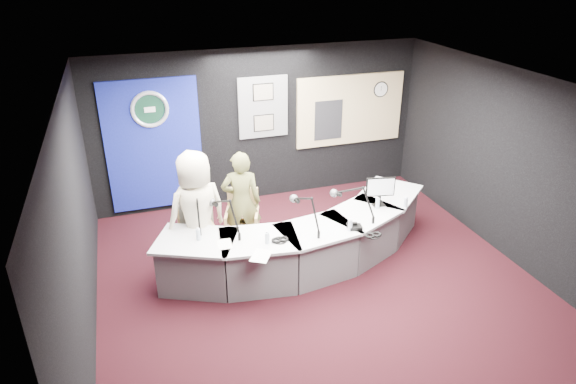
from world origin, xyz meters
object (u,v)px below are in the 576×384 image
object	(u,v)px
armchair_left	(199,236)
person_woman	(241,202)
broadcast_desk	(303,242)
armchair_right	(242,221)
person_man	(197,213)

from	to	relation	value
armchair_left	person_woman	size ratio (longest dim) A/B	0.66
armchair_left	person_woman	xyz separation A→B (m)	(0.72, 0.32, 0.28)
armchair_left	broadcast_desk	bearing A→B (deg)	-20.79
armchair_right	broadcast_desk	bearing A→B (deg)	-23.94
armchair_left	person_man	world-z (taller)	person_man
person_woman	armchair_left	bearing A→B (deg)	38.99
armchair_right	person_woman	size ratio (longest dim) A/B	0.60
broadcast_desk	person_woman	distance (m)	1.11
broadcast_desk	armchair_right	bearing A→B (deg)	137.10
broadcast_desk	armchair_left	bearing A→B (deg)	165.77
person_man	person_woman	size ratio (longest dim) A/B	1.12
armchair_left	person_woman	distance (m)	0.84
broadcast_desk	armchair_left	distance (m)	1.52
armchair_left	armchair_right	world-z (taller)	armchair_left
broadcast_desk	person_man	xyz separation A→B (m)	(-1.47, 0.37, 0.54)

